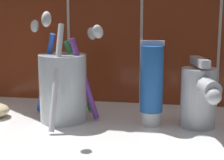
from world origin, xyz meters
TOP-DOWN VIEW (x-y plane):
  - sink_counter at (0.00, 0.00)cm, footprint 56.94×37.42cm
  - toothbrush_cup at (-9.88, 4.93)cm, footprint 14.36×15.98cm
  - toothpaste_tube at (4.49, 4.89)cm, footprint 3.75×3.57cm
  - sink_faucet at (11.89, 5.04)cm, footprint 5.62×10.53cm

SIDE VIEW (x-z plane):
  - sink_counter at x=0.00cm, z-range 0.00..2.00cm
  - sink_faucet at x=11.89cm, z-range 1.73..12.59cm
  - toothbrush_cup at x=-9.88cm, z-range -1.23..16.95cm
  - toothpaste_tube at x=4.49cm, z-range 1.92..15.40cm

